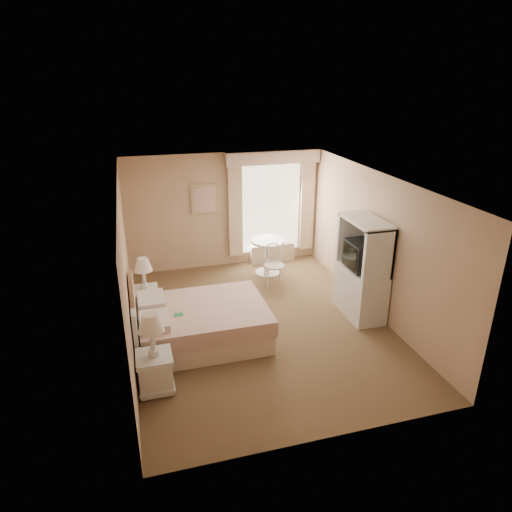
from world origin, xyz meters
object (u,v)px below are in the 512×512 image
object	(u,v)px
bed	(196,322)
nightstand_far	(146,294)
nightstand_near	(155,363)
armoire	(362,276)
cafe_chair	(273,261)
round_table	(268,251)

from	to	relation	value
bed	nightstand_far	xyz separation A→B (m)	(-0.72, 1.10, 0.07)
nightstand_near	armoire	world-z (taller)	armoire
cafe_chair	round_table	bearing A→B (deg)	91.89
round_table	cafe_chair	distance (m)	0.55
bed	round_table	world-z (taller)	bed
nightstand_near	round_table	world-z (taller)	nightstand_near
nightstand_far	armoire	bearing A→B (deg)	-15.23
bed	cafe_chair	world-z (taller)	bed
bed	cafe_chair	distance (m)	2.50
round_table	armoire	distance (m)	2.39
bed	nightstand_far	bearing A→B (deg)	123.02
cafe_chair	bed	bearing A→B (deg)	-130.24
bed	nightstand_far	world-z (taller)	bed
bed	nightstand_far	distance (m)	1.31
bed	armoire	bearing A→B (deg)	2.07
round_table	nightstand_near	bearing A→B (deg)	-128.20
nightstand_near	round_table	size ratio (longest dim) A/B	1.52
bed	nightstand_near	distance (m)	1.29
bed	nightstand_far	size ratio (longest dim) A/B	1.95
cafe_chair	armoire	xyz separation A→B (m)	(1.10, -1.59, 0.24)
nightstand_far	round_table	xyz separation A→B (m)	(2.60, 1.14, 0.10)
bed	nightstand_near	xyz separation A→B (m)	(-0.72, -1.07, 0.10)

